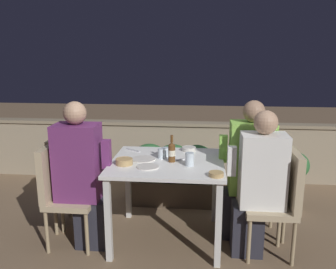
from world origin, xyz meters
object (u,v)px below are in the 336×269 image
chair_left_far (68,175)px  chair_right_far (269,182)px  person_purple_stripe (82,175)px  person_white_polo (258,184)px  person_green_blouse (247,170)px  beer_bottle (172,152)px  potted_plant (293,175)px  chair_left_near (61,187)px  chair_right_near (282,195)px

chair_left_far → chair_right_far: 1.86m
person_purple_stripe → chair_left_far: size_ratio=1.42×
person_white_polo → person_green_blouse: (-0.05, 0.28, 0.02)m
beer_bottle → potted_plant: (1.21, 0.72, -0.43)m
chair_left_near → chair_right_far: same height
beer_bottle → potted_plant: 1.48m
chair_right_far → chair_left_far: bearing=179.2°
person_white_polo → chair_left_near: bearing=-179.8°
chair_right_near → person_white_polo: person_white_polo is taller
person_purple_stripe → potted_plant: bearing=23.7°
person_green_blouse → potted_plant: bearing=46.3°
chair_left_near → beer_bottle: 1.00m
person_white_polo → person_purple_stripe: bearing=-179.8°
person_purple_stripe → chair_left_far: person_purple_stripe is taller
chair_right_near → chair_right_far: (-0.05, 0.28, 0.00)m
chair_right_near → potted_plant: chair_right_near is taller
chair_left_near → chair_right_near: same height
chair_right_near → chair_right_far: size_ratio=1.00×
chair_left_near → chair_left_far: same height
person_purple_stripe → person_white_polo: person_purple_stripe is taller
person_white_polo → chair_left_far: bearing=169.9°
person_white_polo → person_green_blouse: 0.29m
person_white_polo → chair_right_far: person_white_polo is taller
person_white_polo → potted_plant: (0.50, 0.86, -0.22)m
chair_right_near → person_green_blouse: 0.39m
chair_right_near → potted_plant: (0.30, 0.86, -0.13)m
beer_bottle → person_purple_stripe: bearing=-169.4°
person_white_polo → potted_plant: bearing=59.8°
person_white_polo → potted_plant: person_white_polo is taller
chair_left_far → beer_bottle: bearing=-9.6°
chair_left_far → chair_right_near: 1.94m
chair_left_near → person_green_blouse: (1.61, 0.28, 0.11)m
person_green_blouse → beer_bottle: 0.71m
person_purple_stripe → person_green_blouse: (1.42, 0.28, -0.01)m
chair_right_near → person_green_blouse: person_green_blouse is taller
person_green_blouse → potted_plant: 0.83m
chair_left_near → person_white_polo: (1.66, 0.00, 0.09)m
chair_left_far → beer_bottle: size_ratio=3.82×
chair_left_far → chair_right_far: bearing=-0.8°
chair_left_far → beer_bottle: beer_bottle is taller
chair_left_far → potted_plant: (2.22, 0.55, -0.13)m
chair_left_far → person_white_polo: bearing=-10.1°
chair_right_far → potted_plant: chair_right_far is taller
chair_left_near → chair_left_far: size_ratio=1.00×
person_green_blouse → beer_bottle: (-0.66, -0.14, 0.20)m
chair_left_near → person_purple_stripe: person_purple_stripe is taller
chair_left_far → beer_bottle: 1.06m
potted_plant → person_purple_stripe: bearing=-156.3°
person_purple_stripe → beer_bottle: (0.75, 0.14, 0.19)m
chair_right_near → person_white_polo: 0.22m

